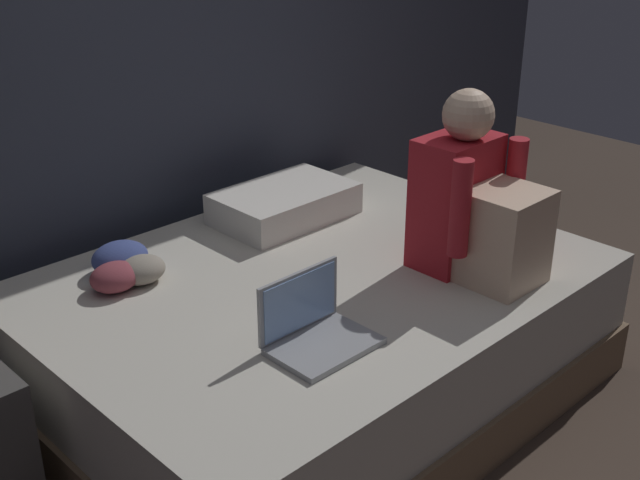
# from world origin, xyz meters

# --- Properties ---
(ground_plane) EXTENTS (8.00, 8.00, 0.00)m
(ground_plane) POSITION_xyz_m (0.00, 0.00, 0.00)
(ground_plane) COLOR #47382D
(wall_back) EXTENTS (5.60, 0.10, 2.70)m
(wall_back) POSITION_xyz_m (0.00, 1.20, 1.35)
(wall_back) COLOR #383D4C
(wall_back) RESTS_ON ground_plane
(bed) EXTENTS (2.00, 1.50, 0.51)m
(bed) POSITION_xyz_m (0.20, 0.30, 0.25)
(bed) COLOR #7A6047
(bed) RESTS_ON ground_plane
(person_sitting) EXTENTS (0.39, 0.44, 0.66)m
(person_sitting) POSITION_xyz_m (0.63, -0.07, 0.76)
(person_sitting) COLOR #B21E28
(person_sitting) RESTS_ON bed
(laptop) EXTENTS (0.32, 0.23, 0.22)m
(laptop) POSITION_xyz_m (-0.13, -0.04, 0.56)
(laptop) COLOR #9EA0A5
(laptop) RESTS_ON bed
(pillow) EXTENTS (0.56, 0.36, 0.13)m
(pillow) POSITION_xyz_m (0.46, 0.75, 0.57)
(pillow) COLOR silver
(pillow) RESTS_ON bed
(clothes_pile) EXTENTS (0.28, 0.28, 0.11)m
(clothes_pile) POSITION_xyz_m (-0.31, 0.73, 0.56)
(clothes_pile) COLOR gray
(clothes_pile) RESTS_ON bed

